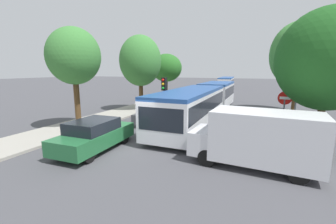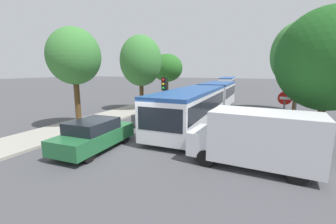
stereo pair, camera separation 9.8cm
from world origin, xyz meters
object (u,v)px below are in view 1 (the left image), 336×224
(tree_left_near, at_px, (74,57))
(tree_right_mid, at_px, (298,54))
(queued_car_black, at_px, (197,96))
(no_entry_sign, at_px, (284,109))
(traffic_light, at_px, (164,90))
(queued_car_silver, at_px, (177,104))
(queued_car_white, at_px, (208,92))
(white_van, at_px, (258,138))
(tree_right_near, at_px, (327,62))
(direction_sign_post, at_px, (297,92))
(articulated_bus, at_px, (204,99))
(queued_car_graphite, at_px, (155,113))
(queued_car_green, at_px, (94,135))
(tree_left_far, at_px, (166,68))
(tree_left_mid, at_px, (140,61))
(city_bus_rear, at_px, (226,82))

(tree_left_near, distance_m, tree_right_mid, 18.84)
(queued_car_black, height_order, no_entry_sign, no_entry_sign)
(queued_car_black, height_order, traffic_light, traffic_light)
(queued_car_silver, height_order, queued_car_white, queued_car_white)
(white_van, height_order, tree_right_near, tree_right_near)
(white_van, distance_m, no_entry_sign, 3.94)
(white_van, distance_m, direction_sign_post, 6.90)
(articulated_bus, xyz_separation_m, queued_car_graphite, (-2.88, -3.37, -0.80))
(queued_car_green, xyz_separation_m, tree_right_near, (10.10, 4.51, 3.49))
(queued_car_graphite, bearing_deg, articulated_bus, -42.76)
(no_entry_sign, xyz_separation_m, tree_left_far, (-12.45, 12.83, 2.27))
(tree_left_mid, distance_m, tree_left_far, 7.20)
(tree_left_far, bearing_deg, articulated_bus, -48.79)
(city_bus_rear, relative_size, queued_car_graphite, 2.74)
(tree_left_near, height_order, tree_right_mid, tree_right_mid)
(tree_left_near, bearing_deg, direction_sign_post, 19.56)
(queued_car_silver, relative_size, queued_car_white, 0.89)
(no_entry_sign, distance_m, direction_sign_post, 2.97)
(articulated_bus, height_order, queued_car_green, articulated_bus)
(tree_right_mid, bearing_deg, articulated_bus, -140.66)
(tree_right_near, relative_size, tree_right_mid, 0.83)
(city_bus_rear, distance_m, tree_left_mid, 29.44)
(tree_left_far, bearing_deg, queued_car_green, -77.46)
(queued_car_green, height_order, tree_right_near, tree_right_near)
(queued_car_silver, xyz_separation_m, traffic_light, (1.30, -5.76, 1.81))
(white_van, relative_size, tree_right_mid, 0.62)
(city_bus_rear, bearing_deg, tree_left_near, 169.15)
(queued_car_white, bearing_deg, traffic_light, -178.76)
(queued_car_graphite, distance_m, tree_right_near, 10.75)
(direction_sign_post, bearing_deg, tree_left_far, -26.08)
(queued_car_graphite, distance_m, tree_left_far, 12.45)
(tree_left_near, bearing_deg, tree_left_mid, 86.49)
(no_entry_sign, bearing_deg, queued_car_white, -155.43)
(traffic_light, bearing_deg, tree_right_near, 88.59)
(articulated_bus, height_order, queued_car_silver, articulated_bus)
(articulated_bus, bearing_deg, city_bus_rear, -175.02)
(white_van, distance_m, traffic_light, 8.12)
(queued_car_silver, bearing_deg, queued_car_graphite, -178.50)
(tree_right_mid, bearing_deg, direction_sign_post, -95.04)
(direction_sign_post, bearing_deg, no_entry_sign, 84.43)
(queued_car_graphite, relative_size, white_van, 0.81)
(queued_car_black, height_order, tree_right_mid, tree_right_mid)
(traffic_light, height_order, tree_right_near, tree_right_near)
(no_entry_sign, bearing_deg, white_van, -16.19)
(tree_left_near, height_order, tree_right_near, tree_right_near)
(queued_car_graphite, relative_size, tree_left_mid, 0.58)
(queued_car_silver, xyz_separation_m, tree_right_mid, (10.28, 3.82, 4.59))
(tree_right_mid, bearing_deg, traffic_light, -133.18)
(no_entry_sign, relative_size, direction_sign_post, 0.78)
(traffic_light, xyz_separation_m, no_entry_sign, (7.46, -1.13, -0.62))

